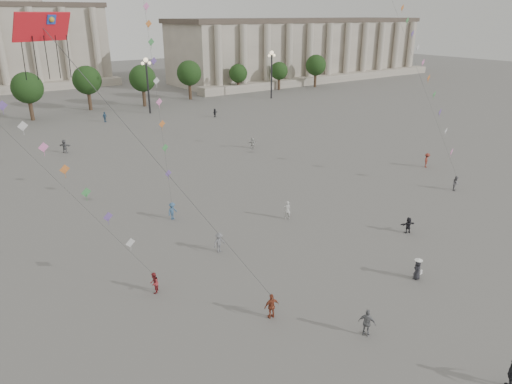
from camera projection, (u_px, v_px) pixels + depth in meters
ground at (367, 324)px, 28.91m from camera, size 360.00×360.00×0.00m
hall_east at (303, 49)px, 137.55m from camera, size 84.00×26.22×17.20m
hall_central at (5, 30)px, 122.11m from camera, size 48.30×34.30×35.50m
tree_row at (57, 87)px, 86.33m from camera, size 137.12×5.12×8.00m
lamp_post_mid_east at (147, 75)px, 87.57m from camera, size 2.00×0.90×10.65m
lamp_post_far_east at (272, 66)px, 103.66m from camera, size 2.00×0.90×10.65m
person_crowd_0 at (105, 117)px, 82.64m from camera, size 1.16×1.00×1.88m
person_crowd_3 at (408, 225)px, 40.73m from camera, size 1.45×0.88×1.49m
person_crowd_6 at (219, 242)px, 37.40m from camera, size 1.18×0.77×1.72m
person_crowd_7 at (253, 143)px, 66.49m from camera, size 1.52×0.99×1.57m
person_crowd_8 at (427, 160)px, 58.17m from camera, size 1.38×1.21×1.86m
person_crowd_9 at (215, 113)px, 86.69m from camera, size 1.53×1.17×1.61m
person_crowd_12 at (64, 146)px, 64.21m from camera, size 1.65×1.65×1.91m
person_crowd_13 at (287, 210)px, 43.43m from camera, size 0.80×0.70×1.84m
tourist_0 at (272, 306)px, 29.24m from camera, size 1.08×0.60×1.75m
tourist_3 at (367, 323)px, 27.60m from camera, size 0.90×1.14×1.81m
tourist_4 at (512, 373)px, 23.66m from camera, size 1.19×0.82×1.88m
kite_flyer_0 at (154, 283)px, 31.91m from camera, size 0.93×0.97×1.57m
kite_flyer_1 at (172, 211)px, 43.39m from camera, size 1.26×1.00×1.71m
kite_flyer_2 at (456, 183)px, 50.61m from camera, size 1.00×0.93×1.63m
hat_person at (418, 269)px, 33.57m from camera, size 0.81×0.61×1.69m
dragon_kite at (50, 51)px, 17.11m from camera, size 6.71×1.29×19.77m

